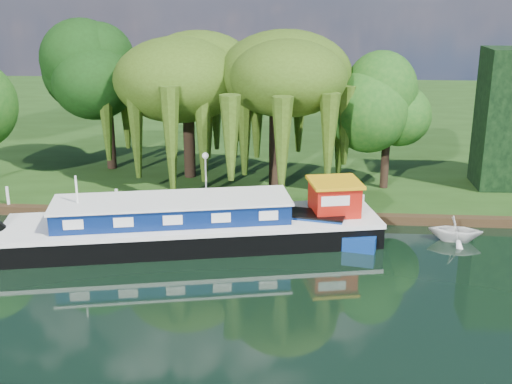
{
  "coord_description": "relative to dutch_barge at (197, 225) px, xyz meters",
  "views": [
    {
      "loc": [
        5.84,
        -23.38,
        11.64
      ],
      "look_at": [
        3.77,
        4.24,
        2.8
      ],
      "focal_mm": 45.0,
      "sensor_mm": 36.0,
      "label": 1
    }
  ],
  "objects": [
    {
      "name": "ground",
      "position": [
        -0.92,
        -4.77,
        -0.92
      ],
      "size": [
        120.0,
        120.0,
        0.0
      ],
      "primitive_type": "plane",
      "color": "black"
    },
    {
      "name": "far_bank",
      "position": [
        -0.92,
        29.23,
        -0.69
      ],
      "size": [
        120.0,
        52.0,
        0.45
      ],
      "primitive_type": "cube",
      "color": "#19320D",
      "rests_on": "ground"
    },
    {
      "name": "dutch_barge",
      "position": [
        0.0,
        0.0,
        0.0
      ],
      "size": [
        18.01,
        7.55,
        3.71
      ],
      "rotation": [
        0.0,
        0.0,
        0.21
      ],
      "color": "black",
      "rests_on": "ground"
    },
    {
      "name": "narrowboat",
      "position": [
        3.36,
        1.14,
        -0.37
      ],
      "size": [
        10.61,
        3.98,
        1.53
      ],
      "rotation": [
        0.0,
        0.0,
        -0.22
      ],
      "color": "navy",
      "rests_on": "ground"
    },
    {
      "name": "white_cruiser",
      "position": [
        12.33,
        1.22,
        -0.92
      ],
      "size": [
        2.79,
        2.49,
        1.33
      ],
      "primitive_type": "imported",
      "rotation": [
        0.0,
        0.0,
        1.44
      ],
      "color": "silver",
      "rests_on": "ground"
    },
    {
      "name": "willow_left",
      "position": [
        -2.02,
        9.71,
        5.55
      ],
      "size": [
        6.92,
        6.92,
        8.29
      ],
      "color": "black",
      "rests_on": "far_bank"
    },
    {
      "name": "willow_right",
      "position": [
        3.37,
        7.14,
        5.47
      ],
      "size": [
        6.69,
        6.69,
        8.14
      ],
      "color": "black",
      "rests_on": "far_bank"
    },
    {
      "name": "tree_far_mid",
      "position": [
        -7.43,
        11.27,
        5.47
      ],
      "size": [
        5.26,
        5.26,
        8.61
      ],
      "color": "black",
      "rests_on": "far_bank"
    },
    {
      "name": "tree_far_right",
      "position": [
        9.71,
        8.31,
        4.2
      ],
      "size": [
        4.14,
        4.14,
        6.77
      ],
      "color": "black",
      "rests_on": "far_bank"
    },
    {
      "name": "lamppost",
      "position": [
        -0.42,
        5.73,
        1.5
      ],
      "size": [
        0.36,
        0.36,
        2.56
      ],
      "color": "silver",
      "rests_on": "far_bank"
    },
    {
      "name": "mooring_posts",
      "position": [
        -1.42,
        3.63,
        0.03
      ],
      "size": [
        19.16,
        0.16,
        1.0
      ],
      "color": "silver",
      "rests_on": "far_bank"
    }
  ]
}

